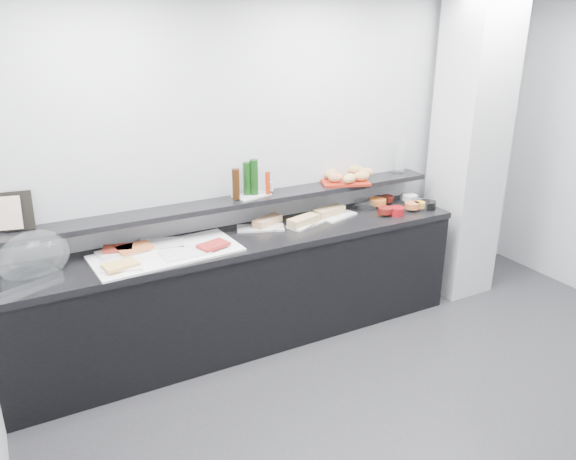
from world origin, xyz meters
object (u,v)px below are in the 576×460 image
condiment_tray (252,195)px  bread_tray (345,182)px  cloche_base (19,279)px  sandwich_plate_mid (306,224)px  carafe (399,157)px  framed_print (18,211)px

condiment_tray → bread_tray: size_ratio=0.69×
cloche_base → bread_tray: bread_tray is taller
cloche_base → sandwich_plate_mid: 2.12m
bread_tray → carafe: size_ratio=1.32×
cloche_base → condiment_tray: bearing=-14.5°
sandwich_plate_mid → condiment_tray: (-0.39, 0.19, 0.25)m
sandwich_plate_mid → carafe: carafe is taller
condiment_tray → bread_tray: (0.86, -0.03, 0.00)m
framed_print → carafe: size_ratio=0.87×
sandwich_plate_mid → framed_print: framed_print is taller
condiment_tray → bread_tray: bearing=-15.3°
sandwich_plate_mid → carafe: (1.07, 0.20, 0.39)m
bread_tray → carafe: (0.60, 0.03, 0.14)m
condiment_tray → carafe: bearing=-13.2°
condiment_tray → carafe: carafe is taller
sandwich_plate_mid → condiment_tray: size_ratio=1.17×
framed_print → bread_tray: bearing=7.1°
cloche_base → bread_tray: (2.59, 0.20, 0.24)m
carafe → cloche_base: bearing=-175.8°
framed_print → condiment_tray: size_ratio=0.94×
framed_print → bread_tray: size_ratio=0.65×
cloche_base → framed_print: 0.46m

